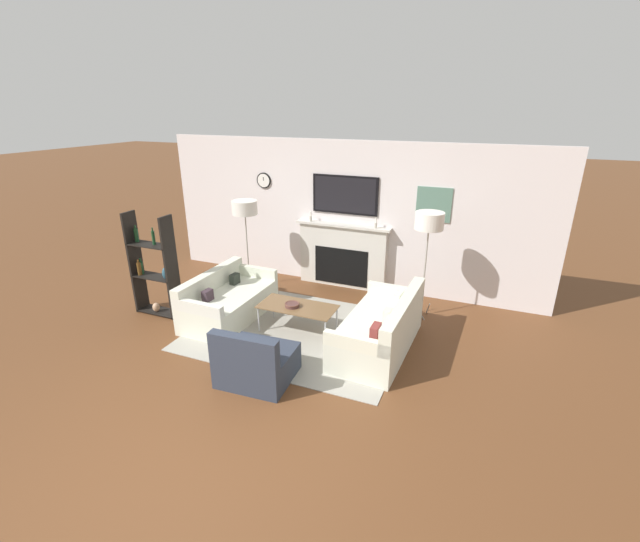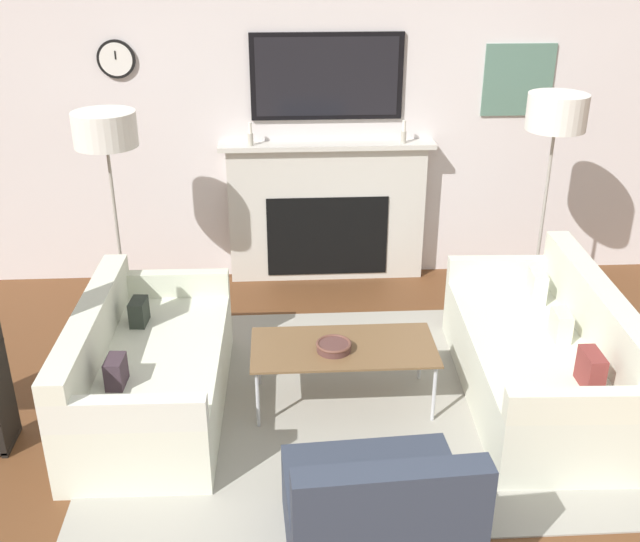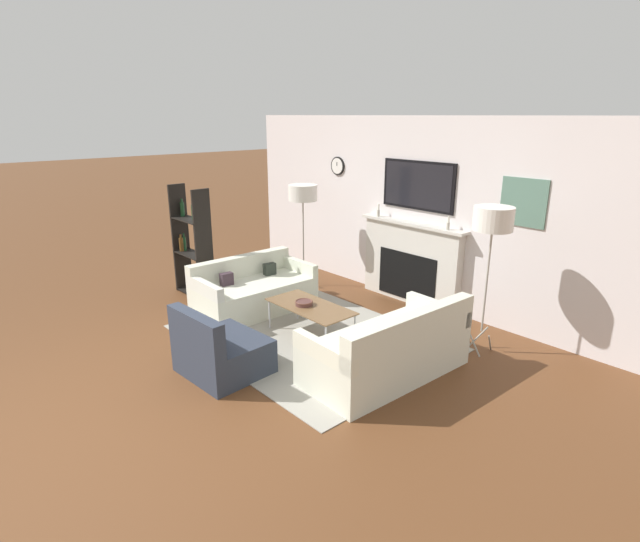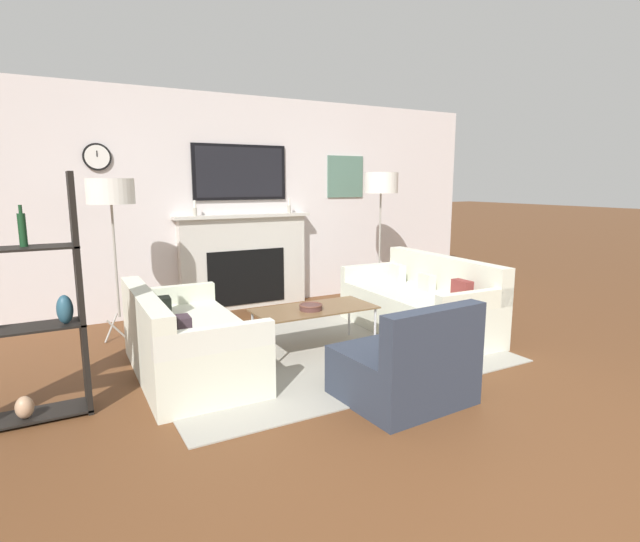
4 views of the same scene
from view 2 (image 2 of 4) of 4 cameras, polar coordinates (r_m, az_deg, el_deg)
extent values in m
cube|color=silver|center=(6.36, 0.48, 11.17)|extent=(7.30, 0.07, 2.70)
cube|color=beige|center=(6.47, 0.52, 4.37)|extent=(1.68, 0.16, 1.18)
cube|color=black|center=(6.46, 0.56, 2.64)|extent=(1.04, 0.01, 0.71)
cube|color=beige|center=(6.26, 0.55, 9.53)|extent=(1.80, 0.22, 0.04)
cylinder|color=#B2AD9E|center=(6.21, -5.31, 9.95)|extent=(0.04, 0.04, 0.10)
cylinder|color=white|center=(6.18, -5.35, 10.80)|extent=(0.03, 0.03, 0.09)
cylinder|color=#B2AD9E|center=(6.29, 6.38, 10.10)|extent=(0.04, 0.04, 0.10)
cylinder|color=white|center=(6.27, 6.43, 10.94)|extent=(0.03, 0.03, 0.09)
cube|color=black|center=(6.23, 0.52, 14.60)|extent=(1.24, 0.04, 0.69)
cube|color=black|center=(6.21, 0.53, 14.57)|extent=(1.15, 0.01, 0.62)
cylinder|color=black|center=(6.31, -15.27, 15.31)|extent=(0.30, 0.02, 0.30)
cylinder|color=silver|center=(6.30, -15.30, 15.29)|extent=(0.26, 0.00, 0.26)
cube|color=black|center=(6.29, -15.34, 15.58)|extent=(0.01, 0.00, 0.07)
cube|color=slate|center=(6.53, 14.88, 13.88)|extent=(0.58, 0.02, 0.58)
cube|color=#9B988C|center=(5.00, 2.01, -9.97)|extent=(3.17, 2.48, 0.01)
cube|color=silver|center=(4.93, -12.53, -8.17)|extent=(0.90, 1.68, 0.44)
cube|color=silver|center=(4.82, -17.10, -4.40)|extent=(0.19, 1.66, 0.30)
cube|color=beige|center=(5.45, -11.53, -0.96)|extent=(0.87, 0.12, 0.18)
cube|color=silver|center=(4.12, -14.68, -10.46)|extent=(0.87, 0.12, 0.18)
cube|color=#2A3029|center=(5.11, -13.63, -3.04)|extent=(0.11, 0.18, 0.17)
cube|color=#392B33|center=(4.49, -15.29, -7.40)|extent=(0.11, 0.18, 0.17)
cube|color=silver|center=(5.13, 16.01, -7.12)|extent=(0.94, 1.87, 0.45)
cube|color=silver|center=(5.05, 20.43, -2.97)|extent=(0.23, 1.84, 0.37)
cube|color=beige|center=(4.28, 19.66, -9.63)|extent=(0.88, 0.13, 0.18)
cube|color=silver|center=(5.71, 14.06, 0.15)|extent=(0.88, 0.13, 0.18)
cube|color=brown|center=(4.56, 19.93, -7.08)|extent=(0.10, 0.22, 0.22)
cube|color=beige|center=(5.01, 17.87, -3.95)|extent=(0.11, 0.19, 0.19)
cube|color=silver|center=(5.46, 16.20, -1.10)|extent=(0.12, 0.22, 0.21)
cube|color=#2D3442|center=(3.89, 4.23, -18.41)|extent=(0.92, 0.84, 0.39)
cube|color=#2D3442|center=(3.40, 5.49, -17.37)|extent=(0.88, 0.19, 0.39)
cube|color=brown|center=(4.78, 1.81, -5.83)|extent=(1.18, 0.56, 0.02)
cylinder|color=#B7B7BC|center=(4.68, -4.77, -9.74)|extent=(0.02, 0.02, 0.41)
cylinder|color=#B7B7BC|center=(4.77, 8.68, -9.23)|extent=(0.02, 0.02, 0.41)
cylinder|color=#B7B7BC|center=(5.08, -4.68, -6.69)|extent=(0.02, 0.02, 0.41)
cylinder|color=#B7B7BC|center=(5.16, 7.65, -6.28)|extent=(0.02, 0.02, 0.41)
cylinder|color=#52322E|center=(4.72, 1.06, -5.81)|extent=(0.22, 0.22, 0.05)
torus|color=brown|center=(4.71, 1.06, -5.57)|extent=(0.23, 0.23, 0.02)
cylinder|color=#9E998E|center=(6.13, -13.52, -2.33)|extent=(0.09, 0.23, 0.27)
cylinder|color=#9E998E|center=(6.20, -15.15, -2.18)|extent=(0.17, 0.19, 0.27)
cylinder|color=#9E998E|center=(6.03, -14.94, -2.95)|extent=(0.23, 0.07, 0.27)
cylinder|color=#9E998E|center=(5.84, -15.27, 3.68)|extent=(0.02, 0.02, 1.16)
cylinder|color=white|center=(5.63, -16.08, 10.35)|extent=(0.46, 0.46, 0.25)
cylinder|color=#9E998E|center=(6.39, 16.70, -1.46)|extent=(0.09, 0.23, 0.28)
cylinder|color=#9E998E|center=(6.37, 15.01, -1.35)|extent=(0.17, 0.19, 0.28)
cylinder|color=#9E998E|center=(6.23, 15.99, -2.07)|extent=(0.23, 0.07, 0.28)
cylinder|color=#9E998E|center=(6.05, 16.71, 4.67)|extent=(0.02, 0.02, 1.22)
cylinder|color=white|center=(5.85, 17.61, 11.48)|extent=(0.44, 0.44, 0.26)
camera|label=1|loc=(3.17, 109.59, -0.90)|focal=24.00mm
camera|label=3|loc=(4.82, 82.98, 1.25)|focal=28.00mm
camera|label=4|loc=(2.22, -77.46, -32.09)|focal=28.00mm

